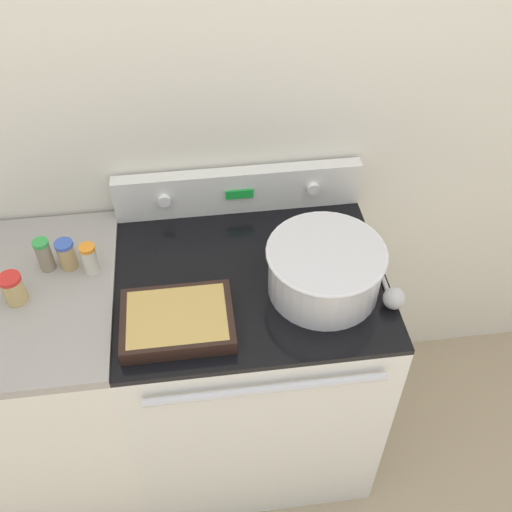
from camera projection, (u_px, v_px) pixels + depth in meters
name	position (u px, v px, depth m)	size (l,w,h in m)	color
ground_plane	(263.00, 511.00, 2.23)	(12.00, 12.00, 0.00)	tan
kitchen_wall	(235.00, 117.00, 1.84)	(8.00, 0.05, 2.50)	silver
stove_range	(251.00, 364.00, 2.13)	(0.81, 0.70, 0.93)	silver
control_panel	(238.00, 190.00, 1.97)	(0.81, 0.07, 0.16)	silver
side_counter	(51.00, 385.00, 2.07)	(0.58, 0.67, 0.95)	silver
mixing_bowl	(325.00, 268.00, 1.70)	(0.34, 0.34, 0.16)	silver
casserole_dish	(177.00, 320.00, 1.65)	(0.31, 0.23, 0.05)	black
ladle	(392.00, 294.00, 1.71)	(0.06, 0.29, 0.06)	#B7B7B7
spice_jar_orange_cap	(90.00, 259.00, 1.76)	(0.05, 0.05, 0.10)	beige
spice_jar_blue_cap	(67.00, 254.00, 1.78)	(0.05, 0.05, 0.10)	tan
spice_jar_green_cap	(44.00, 255.00, 1.77)	(0.05, 0.05, 0.11)	gray
spice_jar_red_cap	(13.00, 289.00, 1.68)	(0.06, 0.06, 0.09)	tan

